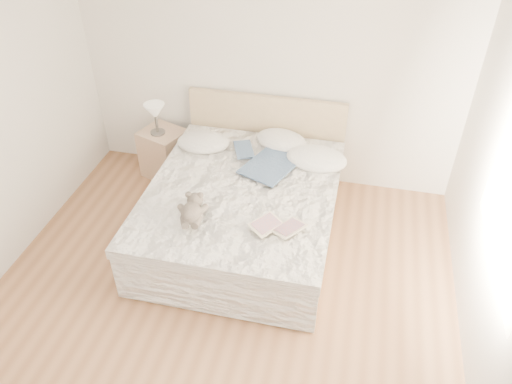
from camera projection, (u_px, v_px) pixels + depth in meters
floor at (210, 325)px, 4.10m from camera, size 4.00×4.50×0.00m
wall_back at (269, 62)px, 5.02m from camera, size 4.00×0.02×2.70m
bed at (244, 207)px, 4.84m from camera, size 1.72×2.14×1.00m
nightstand at (165, 153)px, 5.64m from camera, size 0.56×0.53×0.56m
table_lamp at (155, 113)px, 5.29m from camera, size 0.27×0.27×0.35m
pillow_left at (203, 142)px, 5.15m from camera, size 0.59×0.44×0.16m
pillow_middle at (282, 141)px, 5.17m from camera, size 0.64×0.54×0.17m
pillow_right at (316, 159)px, 4.91m from camera, size 0.64×0.48×0.18m
blouse at (272, 164)px, 4.85m from camera, size 0.87×0.89×0.03m
photo_book at (214, 144)px, 5.14m from camera, size 0.32×0.24×0.02m
childrens_book at (278, 227)px, 4.12m from camera, size 0.48×0.45×0.03m
teddy_bear at (192, 219)px, 4.17m from camera, size 0.29×0.37×0.17m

